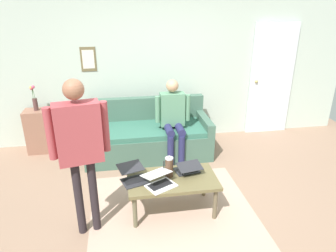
# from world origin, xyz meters

# --- Properties ---
(ground_plane) EXTENTS (7.68, 7.68, 0.00)m
(ground_plane) POSITION_xyz_m (0.00, 0.00, 0.00)
(ground_plane) COLOR #906F5A
(area_rug) EXTENTS (1.95, 1.94, 0.01)m
(area_rug) POSITION_xyz_m (0.12, 0.13, 0.00)
(area_rug) COLOR tan
(area_rug) RESTS_ON ground_plane
(back_wall) EXTENTS (7.04, 0.11, 2.70)m
(back_wall) POSITION_xyz_m (0.00, -2.20, 1.35)
(back_wall) COLOR #B9C7BA
(back_wall) RESTS_ON ground_plane
(interior_door) EXTENTS (0.82, 0.09, 2.05)m
(interior_door) POSITION_xyz_m (-2.12, -2.11, 1.02)
(interior_door) COLOR silver
(interior_door) RESTS_ON ground_plane
(couch) EXTENTS (2.00, 0.88, 0.88)m
(couch) POSITION_xyz_m (0.26, -1.53, 0.31)
(couch) COLOR #406151
(couch) RESTS_ON ground_plane
(coffee_table) EXTENTS (1.05, 0.59, 0.45)m
(coffee_table) POSITION_xyz_m (0.12, 0.03, 0.39)
(coffee_table) COLOR brown
(coffee_table) RESTS_ON ground_plane
(laptop_left) EXTENTS (0.42, 0.42, 0.15)m
(laptop_left) POSITION_xyz_m (0.29, 0.14, 0.49)
(laptop_left) COLOR silver
(laptop_left) RESTS_ON coffee_table
(laptop_center) EXTENTS (0.33, 0.33, 0.13)m
(laptop_center) POSITION_xyz_m (-0.09, -0.09, 0.49)
(laptop_center) COLOR #28282D
(laptop_center) RESTS_ON coffee_table
(laptop_right) EXTENTS (0.38, 0.43, 0.14)m
(laptop_right) POSITION_xyz_m (0.57, -0.02, 0.49)
(laptop_right) COLOR #28282D
(laptop_right) RESTS_ON coffee_table
(french_press) EXTENTS (0.12, 0.10, 0.27)m
(french_press) POSITION_xyz_m (0.15, -0.03, 0.57)
(french_press) COLOR #4C3323
(french_press) RESTS_ON coffee_table
(side_shelf) EXTENTS (0.42, 0.32, 0.73)m
(side_shelf) POSITION_xyz_m (2.02, -1.91, 0.37)
(side_shelf) COLOR #8F604C
(side_shelf) RESTS_ON ground_plane
(flower_vase) EXTENTS (0.09, 0.08, 0.42)m
(flower_vase) POSITION_xyz_m (2.03, -1.91, 0.92)
(flower_vase) COLOR #533433
(flower_vase) RESTS_ON side_shelf
(person_standing) EXTENTS (0.60, 0.27, 1.71)m
(person_standing) POSITION_xyz_m (1.09, 0.22, 1.10)
(person_standing) COLOR #272024
(person_standing) RESTS_ON ground_plane
(person_seated) EXTENTS (0.55, 0.51, 1.28)m
(person_seated) POSITION_xyz_m (-0.13, -1.30, 0.73)
(person_seated) COLOR #242650
(person_seated) RESTS_ON ground_plane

